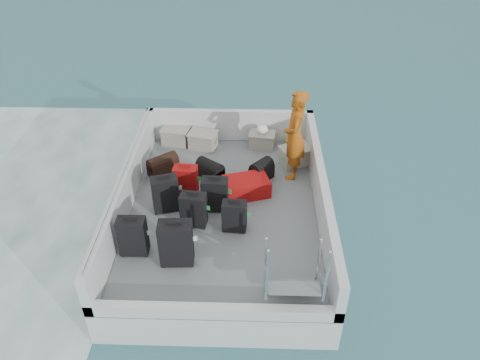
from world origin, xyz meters
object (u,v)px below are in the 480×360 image
Objects in this scene: suitcase_3 at (176,244)px; suitcase_6 at (234,216)px; crate_1 at (203,141)px; suitcase_7 at (215,195)px; suitcase_1 at (165,194)px; suitcase_5 at (186,181)px; suitcase_8 at (246,187)px; suitcase_0 at (133,237)px; crate_3 at (295,156)px; passenger at (295,136)px; suitcase_4 at (194,210)px; crate_2 at (262,141)px; crate_0 at (176,136)px.

suitcase_6 is (0.86, 0.80, -0.11)m from suitcase_3.
suitcase_7 is at bearing -78.83° from crate_1.
suitcase_1 is 0.87m from suitcase_7.
suitcase_5 is at bearing 39.84° from suitcase_1.
suitcase_8 is (0.55, 0.47, -0.16)m from suitcase_7.
suitcase_0 is at bearing -133.41° from suitcase_7.
suitcase_7 is at bearing -135.20° from crate_3.
passenger is (1.86, -0.97, 0.73)m from crate_1.
suitcase_5 reaches higher than suitcase_8.
crate_1 is at bearing 103.87° from suitcase_7.
suitcase_4 is 0.55m from suitcase_7.
suitcase_0 is 1.08× the size of suitcase_4.
crate_2 is (1.73, 2.21, -0.19)m from suitcase_1.
crate_3 is at bearing -16.36° from crate_1.
suitcase_6 is 0.97× the size of crate_3.
suitcase_0 is 0.38× the size of passenger.
crate_2 is (1.27, 0.07, -0.01)m from crate_1.
crate_1 is (0.79, 3.25, -0.18)m from suitcase_0.
suitcase_5 is 1.35m from suitcase_6.
suitcase_5 is 1.07× the size of crate_1.
suitcase_8 is at bearing 43.10° from suitcase_7.
suitcase_3 is 1.40× the size of crate_1.
suitcase_6 is (0.94, -0.97, -0.02)m from suitcase_5.
crate_0 is at bearing 116.95° from suitcase_7.
crate_3 is (1.95, -0.57, 0.01)m from crate_1.
suitcase_4 is 1.13× the size of suitcase_6.
suitcase_5 is at bearing -152.48° from crate_3.
suitcase_1 reaches higher than crate_3.
passenger reaches higher than crate_0.
crate_3 is (1.17, 2.07, -0.11)m from suitcase_6.
crate_2 is at bearing 57.55° from suitcase_0.
crate_2 is 0.93m from crate_3.
suitcase_1 reaches higher than suitcase_5.
suitcase_0 is at bearing 115.39° from suitcase_8.
crate_3 is at bearing 31.87° from suitcase_5.
crate_1 is (-0.09, 2.54, -0.15)m from suitcase_4.
suitcase_4 is (0.54, -0.40, -0.02)m from suitcase_1.
crate_1 reaches higher than suitcase_8.
crate_2 is (2.06, 3.32, -0.19)m from suitcase_0.
suitcase_8 is at bearing -133.00° from crate_3.
crate_2 is at bearing 136.63° from crate_3.
suitcase_0 reaches higher than suitcase_1.
suitcase_3 reaches higher than suitcase_8.
crate_3 is at bearing 172.72° from passenger.
suitcase_0 is 1.69m from suitcase_6.
suitcase_4 is (0.88, 0.72, -0.03)m from suitcase_0.
suitcase_7 is at bearing 60.62° from suitcase_4.
crate_0 is 1.08× the size of crate_2.
suitcase_0 reaches higher than crate_1.
suitcase_4 is at bearing 118.62° from suitcase_8.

